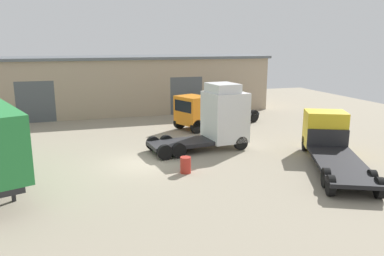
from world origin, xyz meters
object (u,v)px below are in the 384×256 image
object	(u,v)px
flatbed_truck_orange	(204,112)
oil_drum	(186,165)
tractor_unit_white	(219,118)
flatbed_truck_yellow	(329,139)

from	to	relation	value
flatbed_truck_orange	oil_drum	world-z (taller)	flatbed_truck_orange
tractor_unit_white	oil_drum	bearing A→B (deg)	-136.74
tractor_unit_white	oil_drum	distance (m)	5.66
tractor_unit_white	flatbed_truck_yellow	xyz separation A→B (m)	(5.27, -4.41, -0.73)
tractor_unit_white	flatbed_truck_yellow	distance (m)	6.91
tractor_unit_white	flatbed_truck_yellow	size ratio (longest dim) A/B	0.75
flatbed_truck_yellow	tractor_unit_white	bearing A→B (deg)	75.08
tractor_unit_white	flatbed_truck_orange	bearing A→B (deg)	74.24
flatbed_truck_yellow	oil_drum	bearing A→B (deg)	113.37
oil_drum	tractor_unit_white	bearing A→B (deg)	49.94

